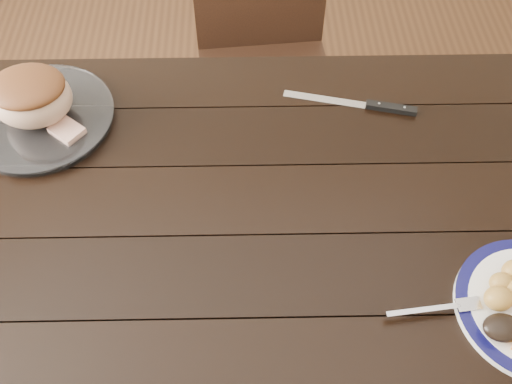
{
  "coord_description": "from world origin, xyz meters",
  "views": [
    {
      "loc": [
        0.06,
        -0.7,
        1.74
      ],
      "look_at": [
        0.08,
        -0.02,
        0.8
      ],
      "focal_mm": 40.0,
      "sensor_mm": 36.0,
      "label": 1
    }
  ],
  "objects_px": {
    "roast_joint": "(32,98)",
    "carving_knife": "(374,106)",
    "dining_table": "(220,223)",
    "chair_far": "(264,51)",
    "serving_platter": "(41,119)",
    "fork": "(441,308)"
  },
  "relations": [
    {
      "from": "roast_joint",
      "to": "carving_knife",
      "type": "xyz_separation_m",
      "value": [
        0.79,
        0.02,
        -0.07
      ]
    },
    {
      "from": "dining_table",
      "to": "carving_knife",
      "type": "distance_m",
      "value": 0.46
    },
    {
      "from": "chair_far",
      "to": "roast_joint",
      "type": "bearing_deg",
      "value": 38.07
    },
    {
      "from": "dining_table",
      "to": "carving_knife",
      "type": "height_order",
      "value": "carving_knife"
    },
    {
      "from": "serving_platter",
      "to": "chair_far",
      "type": "bearing_deg",
      "value": 42.69
    },
    {
      "from": "fork",
      "to": "carving_knife",
      "type": "xyz_separation_m",
      "value": [
        -0.04,
        0.53,
        -0.01
      ]
    },
    {
      "from": "chair_far",
      "to": "fork",
      "type": "height_order",
      "value": "chair_far"
    },
    {
      "from": "serving_platter",
      "to": "fork",
      "type": "distance_m",
      "value": 0.97
    },
    {
      "from": "dining_table",
      "to": "roast_joint",
      "type": "bearing_deg",
      "value": 150.53
    },
    {
      "from": "fork",
      "to": "dining_table",
      "type": "bearing_deg",
      "value": 140.93
    },
    {
      "from": "fork",
      "to": "carving_knife",
      "type": "relative_size",
      "value": 0.57
    },
    {
      "from": "chair_far",
      "to": "roast_joint",
      "type": "relative_size",
      "value": 5.16
    },
    {
      "from": "serving_platter",
      "to": "roast_joint",
      "type": "height_order",
      "value": "roast_joint"
    },
    {
      "from": "fork",
      "to": "roast_joint",
      "type": "xyz_separation_m",
      "value": [
        -0.83,
        0.51,
        0.06
      ]
    },
    {
      "from": "dining_table",
      "to": "serving_platter",
      "type": "bearing_deg",
      "value": 150.53
    },
    {
      "from": "fork",
      "to": "chair_far",
      "type": "bearing_deg",
      "value": 99.97
    },
    {
      "from": "serving_platter",
      "to": "fork",
      "type": "xyz_separation_m",
      "value": [
        0.83,
        -0.51,
        0.01
      ]
    },
    {
      "from": "chair_far",
      "to": "carving_knife",
      "type": "distance_m",
      "value": 0.59
    },
    {
      "from": "dining_table",
      "to": "fork",
      "type": "distance_m",
      "value": 0.51
    },
    {
      "from": "carving_knife",
      "to": "roast_joint",
      "type": "bearing_deg",
      "value": -164.51
    },
    {
      "from": "dining_table",
      "to": "serving_platter",
      "type": "relative_size",
      "value": 4.82
    },
    {
      "from": "serving_platter",
      "to": "fork",
      "type": "bearing_deg",
      "value": -31.38
    }
  ]
}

